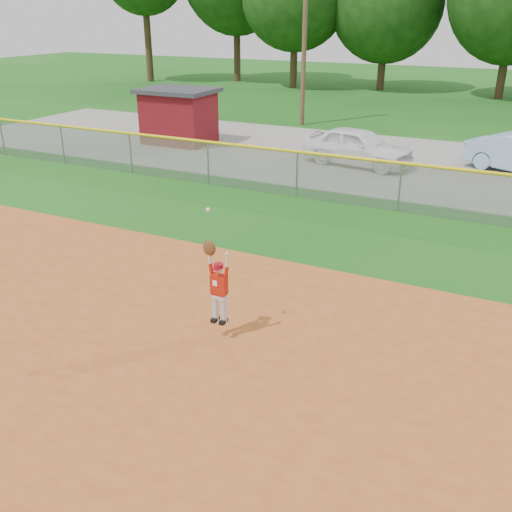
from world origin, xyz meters
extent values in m
plane|color=#185413|center=(0.00, 0.00, 0.00)|extent=(120.00, 120.00, 0.00)
cube|color=gray|center=(0.00, 16.00, 0.01)|extent=(44.00, 10.00, 0.03)
imported|color=white|center=(-2.77, 14.82, 0.76)|extent=(4.51, 2.42, 1.46)
cube|color=#580C11|center=(-11.28, 15.21, 1.13)|extent=(2.92, 2.20, 2.26)
cube|color=#333338|center=(-11.28, 15.21, 2.35)|extent=(3.28, 2.57, 0.18)
cube|color=gray|center=(0.00, 10.00, 0.75)|extent=(40.00, 0.03, 1.50)
cylinder|color=yellow|center=(0.00, 10.00, 1.50)|extent=(40.00, 0.10, 0.10)
cylinder|color=gray|center=(-16.67, 10.00, 0.75)|extent=(0.06, 0.06, 1.50)
cylinder|color=gray|center=(-13.33, 10.00, 0.75)|extent=(0.06, 0.06, 1.50)
cylinder|color=gray|center=(-10.00, 10.00, 0.75)|extent=(0.06, 0.06, 1.50)
cylinder|color=gray|center=(-6.67, 10.00, 0.75)|extent=(0.06, 0.06, 1.50)
cylinder|color=gray|center=(-3.33, 10.00, 0.75)|extent=(0.06, 0.06, 1.50)
cylinder|color=gray|center=(0.00, 10.00, 0.75)|extent=(0.06, 0.06, 1.50)
cylinder|color=#4C3823|center=(-8.00, 22.00, 4.50)|extent=(0.24, 0.24, 9.00)
cylinder|color=#422D1C|center=(-27.25, 35.02, 2.93)|extent=(0.56, 0.56, 5.87)
cylinder|color=#422D1C|center=(-20.61, 38.40, 3.05)|extent=(0.56, 0.56, 6.10)
cylinder|color=#422D1C|center=(-14.62, 36.53, 2.22)|extent=(0.56, 0.56, 4.43)
cylinder|color=#422D1C|center=(-8.07, 38.17, 2.05)|extent=(0.56, 0.56, 4.11)
ellipsoid|color=#193F0F|center=(-8.07, 38.17, 6.07)|extent=(8.19, 8.19, 8.39)
cylinder|color=#422D1C|center=(0.53, 37.14, 2.32)|extent=(0.56, 0.56, 4.64)
cylinder|color=silver|center=(-1.32, 1.24, 0.61)|extent=(0.11, 0.11, 0.49)
cylinder|color=silver|center=(-1.14, 1.24, 0.61)|extent=(0.11, 0.11, 0.49)
cube|color=black|center=(-1.32, 1.21, 0.40)|extent=(0.10, 0.20, 0.07)
cube|color=black|center=(-1.14, 1.21, 0.40)|extent=(0.10, 0.20, 0.07)
cube|color=silver|center=(-1.23, 1.24, 0.89)|extent=(0.26, 0.14, 0.10)
cube|color=maroon|center=(-1.23, 1.24, 0.94)|extent=(0.27, 0.15, 0.04)
cube|color=#A91A0C|center=(-1.23, 1.24, 1.13)|extent=(0.29, 0.16, 0.37)
cube|color=white|center=(-1.27, 1.16, 1.18)|extent=(0.09, 0.01, 0.11)
sphere|color=beige|center=(-1.23, 1.24, 1.45)|extent=(0.17, 0.17, 0.17)
cylinder|color=maroon|center=(-1.23, 1.24, 1.49)|extent=(0.17, 0.17, 0.08)
cube|color=maroon|center=(-1.23, 1.15, 1.46)|extent=(0.13, 0.10, 0.02)
cylinder|color=#A91A0C|center=(-1.38, 1.24, 1.41)|extent=(0.10, 0.07, 0.20)
cylinder|color=beige|center=(-1.40, 1.24, 1.62)|extent=(0.07, 0.06, 0.22)
ellipsoid|color=#4C2D14|center=(-1.40, 1.24, 1.80)|extent=(0.25, 0.12, 0.29)
sphere|color=white|center=(-1.40, 1.24, 2.51)|extent=(0.07, 0.07, 0.07)
cylinder|color=#A91A0C|center=(-1.07, 1.24, 1.41)|extent=(0.10, 0.07, 0.20)
cylinder|color=beige|center=(-1.05, 1.24, 1.62)|extent=(0.07, 0.06, 0.22)
sphere|color=beige|center=(-1.05, 1.24, 1.75)|extent=(0.08, 0.08, 0.08)
camera|label=1|loc=(3.43, -6.69, 5.65)|focal=40.00mm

